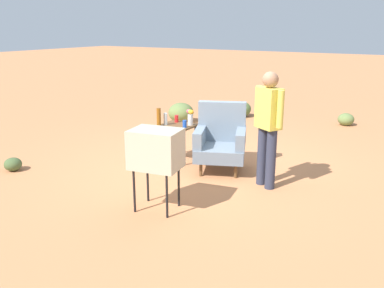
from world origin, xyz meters
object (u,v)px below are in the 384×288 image
object	(u,v)px
soda_can_red	(177,119)
flower_vase	(190,117)
bottle_short_clear	(165,119)
armchair	(221,139)
bottle_tall_amber	(159,117)
tv_on_stand	(156,149)
side_table	(177,130)
soda_can_blue	(185,124)
person_standing	(268,123)

from	to	relation	value
soda_can_red	flower_vase	xyz separation A→B (m)	(0.32, -0.07, 0.09)
bottle_short_clear	flower_vase	size ratio (longest dim) A/B	0.75
armchair	flower_vase	world-z (taller)	armchair
bottle_tall_amber	flower_vase	bearing A→B (deg)	36.18
bottle_short_clear	soda_can_red	bearing A→B (deg)	79.73
tv_on_stand	side_table	bearing A→B (deg)	115.67
armchair	soda_can_red	world-z (taller)	armchair
tv_on_stand	armchair	bearing A→B (deg)	90.57
tv_on_stand	bottle_short_clear	bearing A→B (deg)	121.35
tv_on_stand	soda_can_blue	xyz separation A→B (m)	(-0.65, 1.68, -0.10)
flower_vase	person_standing	bearing A→B (deg)	-16.05
armchair	person_standing	xyz separation A→B (m)	(0.89, -0.32, 0.44)
bottle_tall_amber	person_standing	bearing A→B (deg)	-3.85
tv_on_stand	person_standing	size ratio (longest dim) A/B	0.63
tv_on_stand	bottle_tall_amber	xyz separation A→B (m)	(-1.08, 1.57, -0.01)
tv_on_stand	bottle_short_clear	size ratio (longest dim) A/B	5.15
soda_can_red	bottle_short_clear	distance (m)	0.27
flower_vase	armchair	bearing A→B (deg)	-10.98
soda_can_red	bottle_tall_amber	world-z (taller)	bottle_tall_amber
side_table	flower_vase	xyz separation A→B (m)	(0.20, 0.10, 0.24)
person_standing	bottle_short_clear	xyz separation A→B (m)	(-1.90, 0.25, -0.22)
side_table	bottle_short_clear	bearing A→B (deg)	-152.11
bottle_tall_amber	bottle_short_clear	bearing A→B (deg)	65.75
soda_can_blue	bottle_tall_amber	size ratio (longest dim) A/B	0.41
tv_on_stand	soda_can_red	size ratio (longest dim) A/B	8.44
side_table	flower_vase	size ratio (longest dim) A/B	2.35
tv_on_stand	soda_can_red	xyz separation A→B (m)	(-0.98, 1.95, -0.10)
soda_can_blue	bottle_tall_amber	distance (m)	0.46
bottle_short_clear	flower_vase	distance (m)	0.42
armchair	person_standing	size ratio (longest dim) A/B	0.65
bottle_tall_amber	flower_vase	world-z (taller)	bottle_tall_amber
flower_vase	soda_can_red	bearing A→B (deg)	167.20
tv_on_stand	person_standing	distance (m)	1.69
armchair	side_table	size ratio (longest dim) A/B	1.70
tv_on_stand	bottle_short_clear	xyz separation A→B (m)	(-1.03, 1.68, -0.06)
bottle_short_clear	tv_on_stand	bearing A→B (deg)	-58.65
tv_on_stand	person_standing	xyz separation A→B (m)	(0.88, 1.44, 0.16)
soda_can_red	flower_vase	world-z (taller)	flower_vase
soda_can_blue	soda_can_red	bearing A→B (deg)	141.20
person_standing	soda_can_blue	world-z (taller)	person_standing
bottle_short_clear	bottle_tall_amber	bearing A→B (deg)	-114.25
person_standing	soda_can_blue	bearing A→B (deg)	170.73
side_table	bottle_tall_amber	world-z (taller)	bottle_tall_amber
tv_on_stand	bottle_tall_amber	distance (m)	1.90
side_table	flower_vase	world-z (taller)	flower_vase
soda_can_blue	flower_vase	xyz separation A→B (m)	(-0.01, 0.19, 0.09)
side_table	bottle_short_clear	distance (m)	0.27
soda_can_blue	flower_vase	world-z (taller)	flower_vase
tv_on_stand	soda_can_blue	distance (m)	1.81
soda_can_blue	bottle_tall_amber	world-z (taller)	bottle_tall_amber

